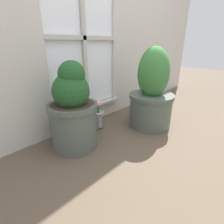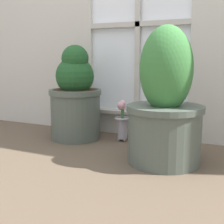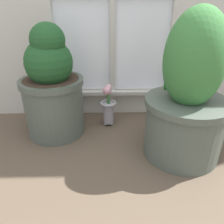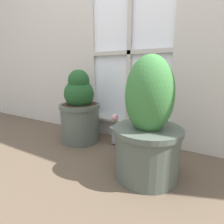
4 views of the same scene
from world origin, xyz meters
TOP-DOWN VIEW (x-y plane):
  - ground_plane at (0.00, 0.00)m, footprint 10.00×10.00m
  - potted_plant_left at (-0.36, 0.36)m, footprint 0.37×0.37m
  - potted_plant_right at (0.36, 0.12)m, footprint 0.42×0.42m
  - flower_vase at (-0.03, 0.44)m, footprint 0.11×0.11m

SIDE VIEW (x-z plane):
  - ground_plane at x=0.00m, z-range 0.00..0.00m
  - flower_vase at x=-0.03m, z-range 0.01..0.30m
  - potted_plant_left at x=-0.36m, z-range -0.04..0.63m
  - potted_plant_right at x=0.36m, z-range -0.06..0.68m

